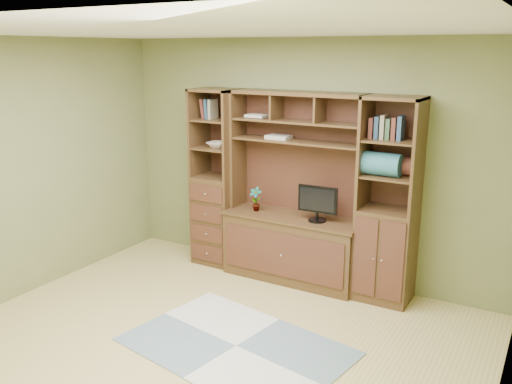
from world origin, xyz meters
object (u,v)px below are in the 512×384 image
Objects in this scene: right_tower at (388,202)px; left_tower at (217,178)px; center_hutch at (293,189)px; monitor at (318,197)px.

left_tower is at bearing 180.00° from right_tower.
center_hutch is 0.31m from monitor.
left_tower is at bearing 173.97° from monitor.
center_hutch is 1.00× the size of right_tower.
right_tower is 3.95× the size of monitor.
right_tower is (1.02, 0.04, 0.00)m from center_hutch.
left_tower is 1.31m from monitor.
center_hutch is 1.00× the size of left_tower.
left_tower reaches higher than monitor.
left_tower is 1.00× the size of right_tower.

